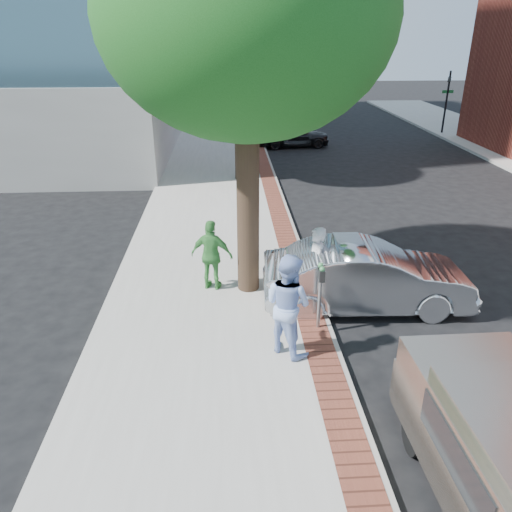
{
  "coord_description": "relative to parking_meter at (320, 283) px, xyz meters",
  "views": [
    {
      "loc": [
        -1.07,
        -8.99,
        5.9
      ],
      "look_at": [
        -0.44,
        1.44,
        1.2
      ],
      "focal_mm": 35.0,
      "sensor_mm": 36.0,
      "label": 1
    }
  ],
  "objects": [
    {
      "name": "ground",
      "position": [
        -0.79,
        0.01,
        -1.21
      ],
      "size": [
        120.0,
        120.0,
        0.0
      ],
      "primitive_type": "plane",
      "color": "black",
      "rests_on": "ground"
    },
    {
      "name": "office_base",
      "position": [
        -13.79,
        22.01,
        0.79
      ],
      "size": [
        18.2,
        22.2,
        4.0
      ],
      "primitive_type": "cube",
      "color": "gray",
      "rests_on": "ground"
    },
    {
      "name": "tree_near",
      "position": [
        -1.39,
        1.91,
        4.97
      ],
      "size": [
        6.0,
        6.0,
        8.51
      ],
      "color": "black",
      "rests_on": "sidewalk"
    },
    {
      "name": "sedan_silver",
      "position": [
        1.29,
        1.07,
        -0.43
      ],
      "size": [
        4.79,
        1.83,
        1.56
      ],
      "primitive_type": "imported",
      "rotation": [
        0.0,
        0.0,
        1.53
      ],
      "color": "silver",
      "rests_on": "ground"
    },
    {
      "name": "person_gray",
      "position": [
        0.1,
        1.12,
        -0.14
      ],
      "size": [
        0.46,
        0.68,
        1.83
      ],
      "primitive_type": "imported",
      "rotation": [
        0.0,
        0.0,
        -1.53
      ],
      "color": "#B9B9BE",
      "rests_on": "sidewalk"
    },
    {
      "name": "parking_meter",
      "position": [
        0.0,
        0.0,
        0.0
      ],
      "size": [
        0.12,
        0.32,
        1.47
      ],
      "color": "gray",
      "rests_on": "sidewalk"
    },
    {
      "name": "brick_strip",
      "position": [
        -0.09,
        8.01,
        -1.05
      ],
      "size": [
        0.6,
        60.0,
        0.01
      ],
      "primitive_type": "cube",
      "color": "brown",
      "rests_on": "sidewalk"
    },
    {
      "name": "person_officer",
      "position": [
        -0.76,
        -0.77,
        -0.03
      ],
      "size": [
        1.25,
        1.26,
        2.06
      ],
      "primitive_type": "imported",
      "rotation": [
        0.0,
        0.0,
        2.32
      ],
      "color": "#9BB6EF",
      "rests_on": "sidewalk"
    },
    {
      "name": "tree_far",
      "position": [
        -1.29,
        12.01,
        4.09
      ],
      "size": [
        4.8,
        4.8,
        7.14
      ],
      "color": "black",
      "rests_on": "sidewalk"
    },
    {
      "name": "curb",
      "position": [
        0.26,
        8.01,
        -1.13
      ],
      "size": [
        0.1,
        60.0,
        0.15
      ],
      "primitive_type": "cube",
      "color": "gray",
      "rests_on": "ground"
    },
    {
      "name": "signal_near",
      "position": [
        0.11,
        22.01,
        1.05
      ],
      "size": [
        0.7,
        0.15,
        3.8
      ],
      "color": "black",
      "rests_on": "ground"
    },
    {
      "name": "sidewalk",
      "position": [
        -2.29,
        8.01,
        -1.13
      ],
      "size": [
        5.0,
        60.0,
        0.15
      ],
      "primitive_type": "cube",
      "color": "#9E9991",
      "rests_on": "ground"
    },
    {
      "name": "signal_far",
      "position": [
        11.71,
        22.01,
        1.05
      ],
      "size": [
        0.7,
        0.15,
        3.8
      ],
      "color": "black",
      "rests_on": "ground"
    },
    {
      "name": "person_green",
      "position": [
        -2.27,
        1.94,
        -0.18
      ],
      "size": [
        1.1,
        0.7,
        1.75
      ],
      "primitive_type": "imported",
      "rotation": [
        0.0,
        0.0,
        2.85
      ],
      "color": "#429242",
      "rests_on": "sidewalk"
    },
    {
      "name": "bg_car",
      "position": [
        1.87,
        18.99,
        -0.52
      ],
      "size": [
        4.15,
        1.94,
        1.37
      ],
      "primitive_type": "imported",
      "rotation": [
        0.0,
        0.0,
        1.65
      ],
      "color": "black",
      "rests_on": "ground"
    }
  ]
}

